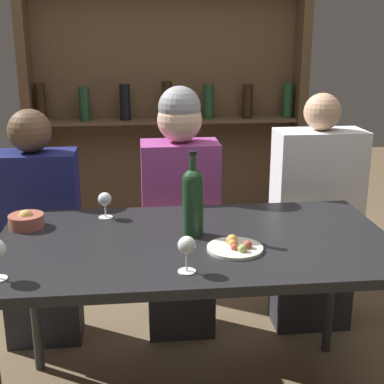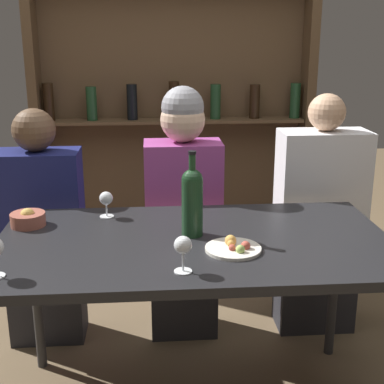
{
  "view_description": "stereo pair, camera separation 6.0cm",
  "coord_description": "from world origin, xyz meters",
  "px_view_note": "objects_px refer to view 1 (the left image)",
  "views": [
    {
      "loc": [
        -0.22,
        -1.87,
        1.51
      ],
      "look_at": [
        0.0,
        0.12,
        0.91
      ],
      "focal_mm": 50.0,
      "sensor_mm": 36.0,
      "label": 1
    },
    {
      "loc": [
        -0.16,
        -1.88,
        1.51
      ],
      "look_at": [
        0.0,
        0.12,
        0.91
      ],
      "focal_mm": 50.0,
      "sensor_mm": 36.0,
      "label": 2
    }
  ],
  "objects_px": {
    "wine_bottle": "(193,199)",
    "seated_person_right": "(315,223)",
    "wine_glass_2": "(187,247)",
    "snack_bowl": "(26,220)",
    "seated_person_center": "(180,217)",
    "wine_glass_1": "(105,201)",
    "food_plate_0": "(236,247)",
    "seated_person_left": "(39,237)"
  },
  "relations": [
    {
      "from": "seated_person_right",
      "to": "food_plate_0",
      "type": "bearing_deg",
      "value": -127.02
    },
    {
      "from": "wine_glass_1",
      "to": "wine_glass_2",
      "type": "xyz_separation_m",
      "value": [
        0.29,
        -0.57,
        0.01
      ]
    },
    {
      "from": "wine_glass_2",
      "to": "seated_person_right",
      "type": "relative_size",
      "value": 0.1
    },
    {
      "from": "snack_bowl",
      "to": "seated_person_center",
      "type": "relative_size",
      "value": 0.11
    },
    {
      "from": "wine_bottle",
      "to": "seated_person_left",
      "type": "height_order",
      "value": "seated_person_left"
    },
    {
      "from": "wine_glass_1",
      "to": "snack_bowl",
      "type": "bearing_deg",
      "value": -164.77
    },
    {
      "from": "wine_glass_1",
      "to": "seated_person_center",
      "type": "xyz_separation_m",
      "value": [
        0.34,
        0.33,
        -0.2
      ]
    },
    {
      "from": "wine_glass_2",
      "to": "seated_person_right",
      "type": "bearing_deg",
      "value": 50.32
    },
    {
      "from": "wine_glass_1",
      "to": "seated_person_center",
      "type": "relative_size",
      "value": 0.09
    },
    {
      "from": "food_plate_0",
      "to": "seated_person_center",
      "type": "bearing_deg",
      "value": 100.56
    },
    {
      "from": "seated_person_left",
      "to": "seated_person_right",
      "type": "xyz_separation_m",
      "value": [
        1.38,
        0.0,
        0.02
      ]
    },
    {
      "from": "wine_glass_1",
      "to": "seated_person_center",
      "type": "bearing_deg",
      "value": 43.86
    },
    {
      "from": "wine_bottle",
      "to": "seated_person_right",
      "type": "relative_size",
      "value": 0.27
    },
    {
      "from": "seated_person_left",
      "to": "seated_person_right",
      "type": "bearing_deg",
      "value": 0.0
    },
    {
      "from": "food_plate_0",
      "to": "seated_person_center",
      "type": "relative_size",
      "value": 0.16
    },
    {
      "from": "food_plate_0",
      "to": "snack_bowl",
      "type": "height_order",
      "value": "snack_bowl"
    },
    {
      "from": "seated_person_right",
      "to": "wine_bottle",
      "type": "bearing_deg",
      "value": -140.42
    },
    {
      "from": "snack_bowl",
      "to": "seated_person_left",
      "type": "height_order",
      "value": "seated_person_left"
    },
    {
      "from": "wine_glass_2",
      "to": "seated_person_center",
      "type": "bearing_deg",
      "value": 86.43
    },
    {
      "from": "snack_bowl",
      "to": "seated_person_right",
      "type": "height_order",
      "value": "seated_person_right"
    },
    {
      "from": "wine_glass_2",
      "to": "snack_bowl",
      "type": "height_order",
      "value": "wine_glass_2"
    },
    {
      "from": "wine_glass_2",
      "to": "seated_person_right",
      "type": "distance_m",
      "value": 1.2
    },
    {
      "from": "wine_bottle",
      "to": "wine_glass_1",
      "type": "height_order",
      "value": "wine_bottle"
    },
    {
      "from": "wine_bottle",
      "to": "seated_person_right",
      "type": "bearing_deg",
      "value": 39.58
    },
    {
      "from": "food_plate_0",
      "to": "seated_person_right",
      "type": "distance_m",
      "value": 0.94
    },
    {
      "from": "wine_glass_2",
      "to": "food_plate_0",
      "type": "distance_m",
      "value": 0.27
    },
    {
      "from": "wine_glass_1",
      "to": "seated_person_left",
      "type": "height_order",
      "value": "seated_person_left"
    },
    {
      "from": "wine_glass_1",
      "to": "snack_bowl",
      "type": "height_order",
      "value": "wine_glass_1"
    },
    {
      "from": "seated_person_center",
      "to": "seated_person_right",
      "type": "bearing_deg",
      "value": 0.0
    },
    {
      "from": "wine_bottle",
      "to": "food_plate_0",
      "type": "height_order",
      "value": "wine_bottle"
    },
    {
      "from": "wine_bottle",
      "to": "seated_person_right",
      "type": "height_order",
      "value": "seated_person_right"
    },
    {
      "from": "wine_glass_2",
      "to": "seated_person_right",
      "type": "xyz_separation_m",
      "value": [
        0.75,
        0.9,
        -0.27
      ]
    },
    {
      "from": "snack_bowl",
      "to": "wine_glass_2",
      "type": "bearing_deg",
      "value": -39.01
    },
    {
      "from": "food_plate_0",
      "to": "wine_glass_1",
      "type": "bearing_deg",
      "value": 140.11
    },
    {
      "from": "seated_person_left",
      "to": "seated_person_right",
      "type": "height_order",
      "value": "seated_person_right"
    },
    {
      "from": "wine_bottle",
      "to": "seated_person_center",
      "type": "height_order",
      "value": "seated_person_center"
    },
    {
      "from": "seated_person_center",
      "to": "wine_bottle",
      "type": "bearing_deg",
      "value": -90.02
    },
    {
      "from": "food_plate_0",
      "to": "seated_person_center",
      "type": "xyz_separation_m",
      "value": [
        -0.14,
        0.73,
        -0.14
      ]
    },
    {
      "from": "wine_glass_1",
      "to": "seated_person_right",
      "type": "distance_m",
      "value": 1.12
    },
    {
      "from": "seated_person_center",
      "to": "wine_glass_1",
      "type": "bearing_deg",
      "value": -136.14
    },
    {
      "from": "wine_glass_1",
      "to": "seated_person_left",
      "type": "relative_size",
      "value": 0.09
    },
    {
      "from": "wine_bottle",
      "to": "food_plate_0",
      "type": "distance_m",
      "value": 0.25
    }
  ]
}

